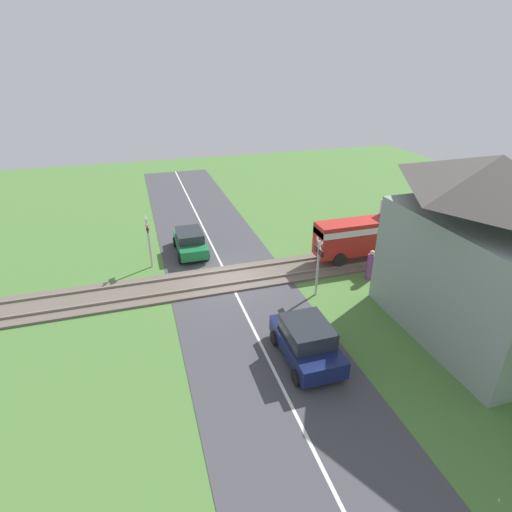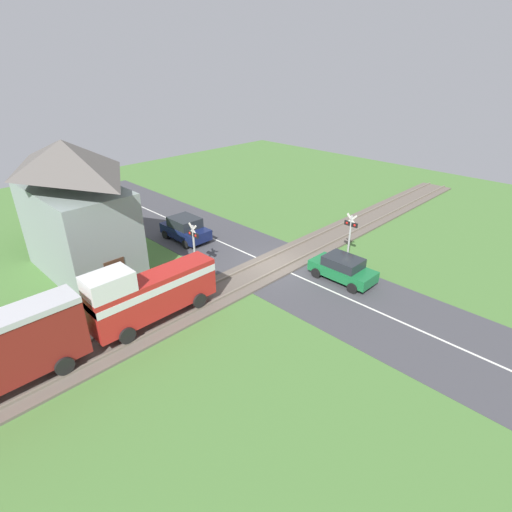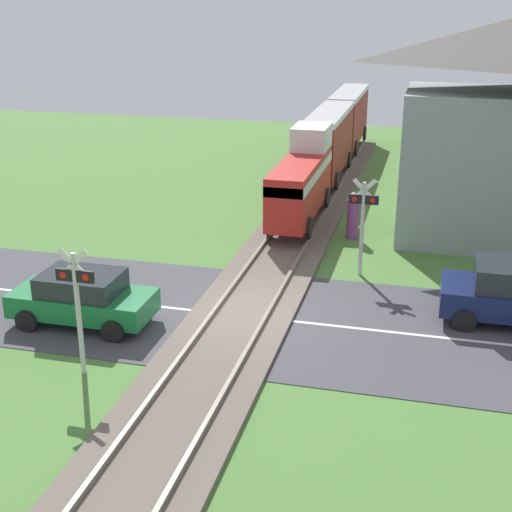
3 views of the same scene
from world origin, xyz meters
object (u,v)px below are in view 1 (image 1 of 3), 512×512
at_px(car_near_crossing, 190,241).
at_px(car_far_side, 306,341).
at_px(station_building, 476,255).
at_px(crossing_signal_east_approach, 318,260).
at_px(train, 469,217).
at_px(crossing_signal_west_approach, 148,235).
at_px(pedestrian_by_station, 371,266).

distance_m(car_near_crossing, car_far_side, 11.33).
distance_m(car_far_side, station_building, 7.49).
bearing_deg(crossing_signal_east_approach, car_near_crossing, -141.77).
bearing_deg(car_near_crossing, station_building, 40.70).
bearing_deg(train, station_building, -43.45).
bearing_deg(crossing_signal_east_approach, train, 103.45).
distance_m(car_far_side, crossing_signal_west_approach, 11.15).
xyz_separation_m(station_building, pedestrian_by_station, (-5.33, -1.02, -2.98)).
relative_size(station_building, pedestrian_by_station, 4.90).
bearing_deg(station_building, crossing_signal_east_approach, -136.04).
bearing_deg(crossing_signal_east_approach, station_building, 43.96).
relative_size(crossing_signal_east_approach, pedestrian_by_station, 1.84).
xyz_separation_m(crossing_signal_west_approach, pedestrian_by_station, (4.83, 11.15, -1.21)).
relative_size(car_near_crossing, crossing_signal_east_approach, 1.21).
distance_m(train, car_far_side, 15.61).
bearing_deg(station_building, pedestrian_by_station, -169.14).
relative_size(train, pedestrian_by_station, 12.04).
relative_size(train, crossing_signal_east_approach, 6.55).
distance_m(car_near_crossing, station_building, 15.28).
xyz_separation_m(train, pedestrian_by_station, (2.08, -8.04, -1.12)).
xyz_separation_m(car_far_side, station_building, (0.40, 6.89, 2.90)).
relative_size(train, station_building, 2.46).
relative_size(car_far_side, crossing_signal_west_approach, 1.19).
relative_size(train, crossing_signal_west_approach, 6.55).
bearing_deg(crossing_signal_west_approach, car_near_crossing, 116.55).
bearing_deg(pedestrian_by_station, crossing_signal_east_approach, -78.96).
relative_size(train, car_far_side, 5.49).
xyz_separation_m(train, crossing_signal_west_approach, (-2.75, -19.19, 0.09)).
xyz_separation_m(crossing_signal_east_approach, station_building, (4.66, 4.49, 1.77)).
bearing_deg(car_near_crossing, train, 76.76).
height_order(train, car_far_side, train).
distance_m(car_near_crossing, crossing_signal_west_approach, 2.95).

